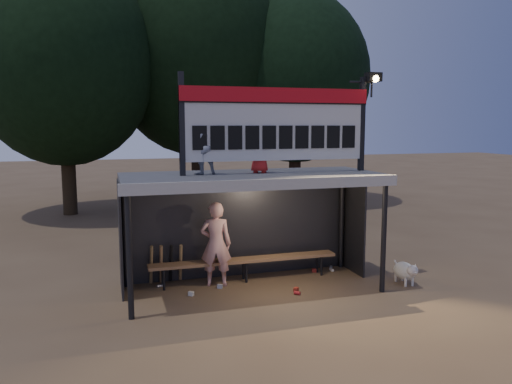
# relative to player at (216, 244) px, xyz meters

# --- Properties ---
(ground) EXTENTS (80.00, 80.00, 0.00)m
(ground) POSITION_rel_player_xyz_m (0.64, -0.44, -0.86)
(ground) COLOR brown
(ground) RESTS_ON ground
(player) EXTENTS (0.72, 0.57, 1.73)m
(player) POSITION_rel_player_xyz_m (0.00, 0.00, 0.00)
(player) COLOR white
(player) RESTS_ON ground
(child_a) EXTENTS (0.60, 0.50, 1.09)m
(child_a) POSITION_rel_player_xyz_m (-0.32, -0.33, 2.00)
(child_a) COLOR slate
(child_a) RESTS_ON dugout_shelter
(child_b) EXTENTS (0.53, 0.48, 0.90)m
(child_b) POSITION_rel_player_xyz_m (0.82, -0.35, 1.91)
(child_b) COLOR #B11C1B
(child_b) RESTS_ON dugout_shelter
(dugout_shelter) EXTENTS (5.10, 2.08, 2.32)m
(dugout_shelter) POSITION_rel_player_xyz_m (0.64, -0.20, 0.98)
(dugout_shelter) COLOR #404043
(dugout_shelter) RESTS_ON ground
(scoreboard_assembly) EXTENTS (4.10, 0.27, 1.99)m
(scoreboard_assembly) POSITION_rel_player_xyz_m (1.20, -0.45, 2.46)
(scoreboard_assembly) COLOR black
(scoreboard_assembly) RESTS_ON dugout_shelter
(bench) EXTENTS (4.00, 0.35, 0.48)m
(bench) POSITION_rel_player_xyz_m (0.64, 0.11, -0.43)
(bench) COLOR #916944
(bench) RESTS_ON ground
(tree_left) EXTENTS (6.46, 6.46, 9.27)m
(tree_left) POSITION_rel_player_xyz_m (-3.36, 9.56, 4.65)
(tree_left) COLOR #312416
(tree_left) RESTS_ON ground
(tree_mid) EXTENTS (7.22, 7.22, 10.36)m
(tree_mid) POSITION_rel_player_xyz_m (1.64, 11.06, 5.30)
(tree_mid) COLOR black
(tree_mid) RESTS_ON ground
(tree_right) EXTENTS (6.08, 6.08, 8.72)m
(tree_right) POSITION_rel_player_xyz_m (5.64, 10.06, 4.32)
(tree_right) COLOR black
(tree_right) RESTS_ON ground
(dog) EXTENTS (0.36, 0.81, 0.49)m
(dog) POSITION_rel_player_xyz_m (3.74, -1.08, -0.59)
(dog) COLOR silver
(dog) RESTS_ON ground
(bats) EXTENTS (0.68, 0.35, 0.84)m
(bats) POSITION_rel_player_xyz_m (-0.97, 0.38, -0.43)
(bats) COLOR olive
(bats) RESTS_ON ground
(litter) EXTENTS (4.01, 1.54, 0.08)m
(litter) POSITION_rel_player_xyz_m (1.09, -0.21, -0.83)
(litter) COLOR #B0301E
(litter) RESTS_ON ground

